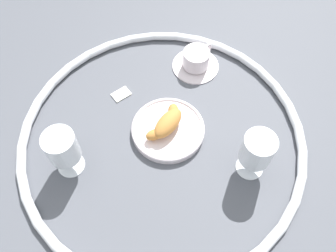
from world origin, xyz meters
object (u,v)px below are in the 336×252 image
at_px(pastry_plate, 168,129).
at_px(sugar_packet, 121,94).
at_px(juice_glass_right, 62,148).
at_px(croissant_large, 167,123).
at_px(juice_glass_left, 257,151).
at_px(coffee_cup_near, 196,60).

distance_m(pastry_plate, sugar_packet, 0.18).
xyz_separation_m(pastry_plate, juice_glass_right, (-0.26, -0.03, 0.08)).
height_order(croissant_large, juice_glass_left, juice_glass_left).
distance_m(coffee_cup_near, sugar_packet, 0.24).
distance_m(juice_glass_left, sugar_packet, 0.41).
relative_size(coffee_cup_near, juice_glass_left, 0.97).
height_order(pastry_plate, sugar_packet, pastry_plate).
relative_size(juice_glass_left, juice_glass_right, 1.00).
xyz_separation_m(coffee_cup_near, sugar_packet, (-0.23, -0.04, -0.02)).
xyz_separation_m(coffee_cup_near, juice_glass_right, (-0.40, -0.22, 0.07)).
bearing_deg(juice_glass_left, pastry_plate, 137.04).
height_order(coffee_cup_near, sugar_packet, coffee_cup_near).
relative_size(croissant_large, juice_glass_right, 0.85).
height_order(juice_glass_right, sugar_packet, juice_glass_right).
bearing_deg(juice_glass_right, croissant_large, 6.43).
relative_size(croissant_large, coffee_cup_near, 0.87).
height_order(pastry_plate, juice_glass_right, juice_glass_right).
bearing_deg(coffee_cup_near, juice_glass_right, -151.29).
relative_size(pastry_plate, juice_glass_right, 1.37).
height_order(croissant_large, juice_glass_right, juice_glass_right).
xyz_separation_m(juice_glass_left, sugar_packet, (-0.26, 0.31, -0.09)).
bearing_deg(juice_glass_left, juice_glass_right, 163.20).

